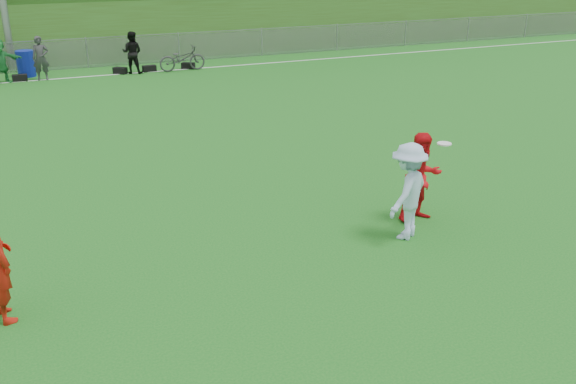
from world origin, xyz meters
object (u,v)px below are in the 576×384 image
frisbee (444,144)px  bicycle (182,59)px  player_blue (408,191)px  player_red_center (422,177)px  recycling_bin (26,64)px

frisbee → bicycle: bearing=93.0°
frisbee → player_blue: bearing=-149.5°
player_blue → frisbee: size_ratio=6.38×
frisbee → bicycle: (-0.88, 16.83, -0.90)m
player_red_center → recycling_bin: player_red_center is taller
frisbee → recycling_bin: frisbee is taller
player_red_center → bicycle: player_red_center is taller
player_blue → recycling_bin: player_blue is taller
player_red_center → bicycle: (-0.28, 17.03, -0.36)m
bicycle → frisbee: bearing=-178.9°
frisbee → recycling_bin: (-6.94, 18.09, -0.90)m
player_red_center → recycling_bin: size_ratio=1.69×
frisbee → player_red_center: bearing=-161.9°
player_blue → recycling_bin: size_ratio=1.73×
player_blue → player_red_center: bearing=-174.7°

